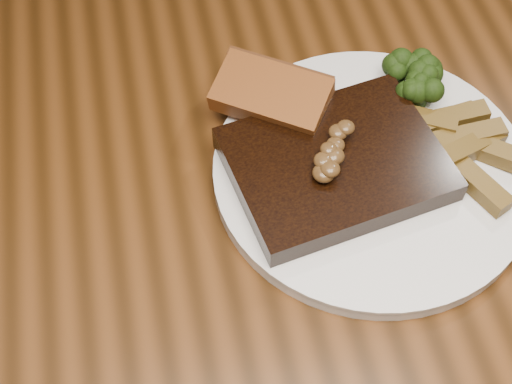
% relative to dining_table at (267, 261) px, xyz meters
% --- Properties ---
extents(dining_table, '(1.60, 0.90, 0.75)m').
position_rel_dining_table_xyz_m(dining_table, '(0.00, 0.00, 0.00)').
color(dining_table, '#4C290F').
rests_on(dining_table, ground).
extents(plate, '(0.30, 0.30, 0.01)m').
position_rel_dining_table_xyz_m(plate, '(0.10, 0.02, 0.10)').
color(plate, white).
rests_on(plate, dining_table).
extents(steak, '(0.21, 0.18, 0.03)m').
position_rel_dining_table_xyz_m(steak, '(0.07, 0.02, 0.12)').
color(steak, black).
rests_on(steak, plate).
extents(steak_bone, '(0.14, 0.04, 0.02)m').
position_rel_dining_table_xyz_m(steak_bone, '(0.07, -0.04, 0.11)').
color(steak_bone, beige).
rests_on(steak_bone, plate).
extents(mushroom_pile, '(0.06, 0.06, 0.03)m').
position_rel_dining_table_xyz_m(mushroom_pile, '(0.06, 0.02, 0.15)').
color(mushroom_pile, '#55391A').
rests_on(mushroom_pile, steak).
extents(garlic_bread, '(0.12, 0.11, 0.02)m').
position_rel_dining_table_xyz_m(garlic_bread, '(0.03, 0.10, 0.12)').
color(garlic_bread, brown).
rests_on(garlic_bread, plate).
extents(potato_wedges, '(0.10, 0.10, 0.02)m').
position_rel_dining_table_xyz_m(potato_wedges, '(0.19, 0.03, 0.12)').
color(potato_wedges, brown).
rests_on(potato_wedges, plate).
extents(broccoli_cluster, '(0.07, 0.07, 0.04)m').
position_rel_dining_table_xyz_m(broccoli_cluster, '(0.18, 0.11, 0.12)').
color(broccoli_cluster, '#1B310B').
rests_on(broccoli_cluster, plate).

